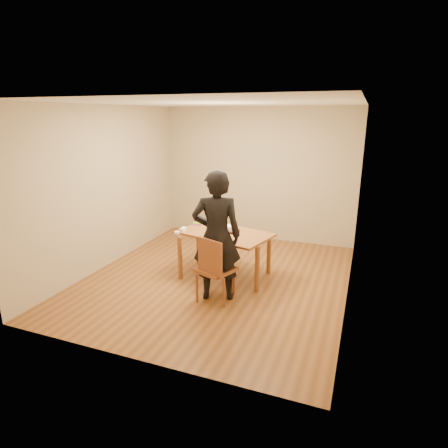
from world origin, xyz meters
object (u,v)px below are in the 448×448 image
(dining_chair, at_px, (216,269))
(person, at_px, (217,236))
(dining_table, at_px, (225,233))
(cake_plate, at_px, (231,231))
(cake, at_px, (231,228))

(dining_chair, bearing_deg, person, 111.38)
(dining_table, height_order, dining_chair, dining_table)
(cake_plate, bearing_deg, dining_chair, -84.65)
(cake, bearing_deg, person, -84.36)
(dining_table, distance_m, cake_plate, 0.11)
(cake_plate, height_order, person, person)
(person, bearing_deg, cake_plate, -105.15)
(cake, bearing_deg, cake_plate, 0.00)
(cake_plate, distance_m, cake, 0.04)
(dining_table, bearing_deg, dining_chair, -64.57)
(dining_table, distance_m, person, 0.77)
(dining_table, xyz_separation_m, cake, (0.07, 0.08, 0.07))
(dining_table, bearing_deg, cake_plate, 62.51)
(dining_chair, height_order, cake_plate, cake_plate)
(cake_plate, xyz_separation_m, person, (0.08, -0.81, 0.17))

